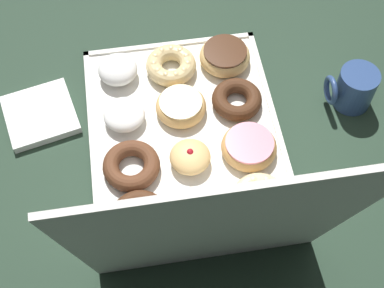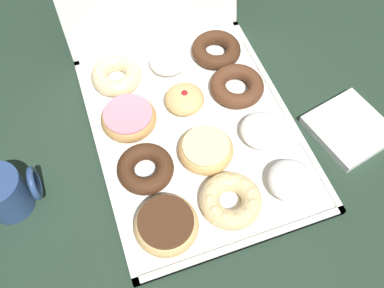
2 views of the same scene
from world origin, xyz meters
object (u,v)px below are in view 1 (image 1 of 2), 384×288
chocolate_cake_ring_donut_3 (237,99)px  pink_frosted_donut_6 (249,147)px  chocolate_cake_ring_donut_11 (140,217)px  cruller_donut_1 (171,65)px  donut_box (185,136)px  napkin_stack (40,114)px  glazed_ring_donut_4 (183,106)px  powdered_filled_donut_10 (202,207)px  coffee_mug (354,88)px  jelly_filled_donut_7 (190,157)px  cruller_donut_9 (260,199)px  powdered_filled_donut_2 (118,70)px  powdered_filled_donut_5 (124,115)px  chocolate_cake_ring_donut_8 (131,166)px  chocolate_frosted_donut_0 (225,56)px

chocolate_cake_ring_donut_3 → pink_frosted_donut_6: (-0.00, 0.12, 0.00)m
chocolate_cake_ring_donut_11 → cruller_donut_1: bearing=-106.9°
donut_box → napkin_stack: bearing=-18.6°
glazed_ring_donut_4 → powdered_filled_donut_10: bearing=90.1°
chocolate_cake_ring_donut_3 → coffee_mug: 0.25m
cruller_donut_1 → chocolate_cake_ring_donut_11: cruller_donut_1 is taller
pink_frosted_donut_6 → jelly_filled_donut_7: bearing=3.1°
cruller_donut_9 → chocolate_cake_ring_donut_11: cruller_donut_9 is taller
powdered_filled_donut_2 → powdered_filled_donut_5: 0.12m
glazed_ring_donut_4 → cruller_donut_9: (-0.12, 0.24, 0.00)m
chocolate_cake_ring_donut_3 → chocolate_cake_ring_donut_11: same height
powdered_filled_donut_2 → powdered_filled_donut_10: bearing=109.8°
pink_frosted_donut_6 → powdered_filled_donut_5: bearing=-25.7°
jelly_filled_donut_7 → chocolate_cake_ring_donut_11: bearing=44.6°
chocolate_cake_ring_donut_3 → chocolate_cake_ring_donut_11: size_ratio=0.97×
powdered_filled_donut_10 → powdered_filled_donut_5: bearing=-62.0°
chocolate_cake_ring_donut_8 → powdered_filled_donut_5: bearing=-88.6°
powdered_filled_donut_5 → chocolate_cake_ring_donut_3: bearing=-179.0°
pink_frosted_donut_6 → jelly_filled_donut_7: 0.12m
pink_frosted_donut_6 → coffee_mug: size_ratio=1.11×
chocolate_cake_ring_donut_11 → powdered_filled_donut_5: bearing=-88.2°
donut_box → chocolate_cake_ring_donut_11: (0.12, 0.18, 0.02)m
jelly_filled_donut_7 → powdered_filled_donut_10: size_ratio=0.97×
cruller_donut_9 → donut_box: bearing=-56.3°
pink_frosted_donut_6 → cruller_donut_9: cruller_donut_9 is taller
powdered_filled_donut_10 → coffee_mug: size_ratio=0.83×
donut_box → coffee_mug: 0.38m
powdered_filled_donut_2 → chocolate_cake_ring_donut_8: powdered_filled_donut_2 is taller
cruller_donut_9 → chocolate_cake_ring_donut_8: bearing=-25.4°
chocolate_cake_ring_donut_3 → powdered_filled_donut_5: bearing=1.0°
chocolate_frosted_donut_0 → powdered_filled_donut_5: bearing=27.6°
powdered_filled_donut_2 → napkin_stack: powdered_filled_donut_2 is taller
powdered_filled_donut_2 → jelly_filled_donut_7: bearing=117.1°
donut_box → chocolate_cake_ring_donut_3: 0.14m
jelly_filled_donut_7 → chocolate_cake_ring_donut_8: size_ratio=0.72×
cruller_donut_9 → napkin_stack: bearing=-33.6°
chocolate_cake_ring_donut_8 → powdered_filled_donut_10: (-0.12, 0.12, 0.01)m
chocolate_cake_ring_donut_8 → powdered_filled_donut_10: bearing=137.2°
powdered_filled_donut_2 → jelly_filled_donut_7: same height
chocolate_cake_ring_donut_8 → napkin_stack: 0.25m
powdered_filled_donut_5 → jelly_filled_donut_7: size_ratio=1.06×
pink_frosted_donut_6 → coffee_mug: coffee_mug is taller
powdered_filled_donut_2 → pink_frosted_donut_6: (-0.25, 0.24, -0.00)m
donut_box → powdered_filled_donut_2: powdered_filled_donut_2 is taller
glazed_ring_donut_4 → coffee_mug: 0.37m
napkin_stack → donut_box: bearing=161.4°
cruller_donut_1 → glazed_ring_donut_4: 0.12m
powdered_filled_donut_5 → napkin_stack: bearing=-13.4°
donut_box → powdered_filled_donut_5: size_ratio=5.90×
powdered_filled_donut_5 → cruller_donut_9: 0.34m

